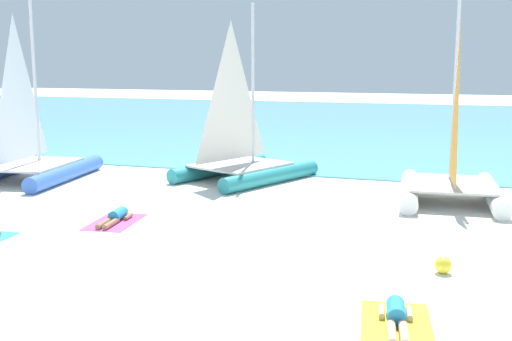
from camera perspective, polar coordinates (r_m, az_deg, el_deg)
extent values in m
plane|color=white|center=(22.09, 4.18, -0.85)|extent=(120.00, 120.00, 0.00)
cube|color=#5BB2C1|center=(42.23, 10.91, 4.18)|extent=(120.00, 40.00, 0.05)
cylinder|color=white|center=(19.57, 13.68, -1.73)|extent=(0.83, 4.56, 0.52)
cylinder|color=white|center=(19.72, 20.59, -2.01)|extent=(0.83, 4.56, 0.52)
cube|color=silver|center=(19.34, 17.23, -1.16)|extent=(2.57, 3.06, 0.06)
cylinder|color=silver|center=(19.68, 17.52, 6.84)|extent=(0.11, 0.11, 5.39)
pyramid|color=orange|center=(18.62, 17.69, 6.18)|extent=(0.23, 2.37, 4.53)
cylinder|color=blue|center=(24.04, -22.08, -0.01)|extent=(1.14, 4.83, 0.55)
cylinder|color=blue|center=(22.77, -16.76, -0.22)|extent=(1.14, 4.83, 0.55)
cube|color=silver|center=(23.14, -19.82, 0.54)|extent=(2.87, 3.36, 0.07)
cylinder|color=silver|center=(23.47, -19.37, 7.62)|extent=(0.11, 0.11, 5.71)
pyramid|color=white|center=(22.50, -20.79, 7.03)|extent=(0.38, 2.50, 4.80)
cylinder|color=teal|center=(22.86, -3.29, 0.20)|extent=(2.32, 4.46, 0.53)
cylinder|color=teal|center=(21.25, 1.38, -0.53)|extent=(2.32, 4.46, 0.53)
cube|color=silver|center=(21.82, -1.43, 0.54)|extent=(3.40, 3.68, 0.07)
cylinder|color=silver|center=(22.04, -0.28, 7.76)|extent=(0.11, 0.11, 5.51)
pyramid|color=white|center=(21.24, -2.25, 7.22)|extent=(1.02, 2.25, 4.63)
cube|color=#D84C99|center=(16.72, -12.63, -4.56)|extent=(1.33, 2.02, 0.01)
cylinder|color=#268CCC|center=(16.86, -12.38, -3.88)|extent=(0.37, 0.65, 0.30)
sphere|color=#8C6647|center=(17.23, -11.84, -3.57)|extent=(0.22, 0.22, 0.22)
cylinder|color=#8C6647|center=(16.34, -13.55, -4.66)|extent=(0.24, 0.79, 0.14)
cylinder|color=#8C6647|center=(16.27, -12.97, -4.70)|extent=(0.24, 0.79, 0.14)
cylinder|color=#8C6647|center=(17.11, -12.84, -4.01)|extent=(0.15, 0.46, 0.10)
cylinder|color=#8C6647|center=(16.94, -11.48, -4.10)|extent=(0.15, 0.46, 0.10)
cube|color=yellow|center=(10.47, 12.56, -13.46)|extent=(1.35, 2.03, 0.01)
cylinder|color=#268CCC|center=(10.59, 12.55, -12.26)|extent=(0.38, 0.66, 0.30)
sphere|color=#D8AD84|center=(10.97, 12.46, -11.46)|extent=(0.22, 0.22, 0.22)
cylinder|color=#D8AD84|center=(10.02, 12.15, -14.07)|extent=(0.25, 0.79, 0.14)
cylinder|color=#D8AD84|center=(10.03, 13.21, -14.09)|extent=(0.25, 0.79, 0.14)
cylinder|color=#D8AD84|center=(10.76, 11.30, -12.37)|extent=(0.16, 0.46, 0.10)
cylinder|color=#D8AD84|center=(10.78, 13.69, -12.41)|extent=(0.16, 0.46, 0.10)
sphere|color=yellow|center=(13.00, 16.56, -8.19)|extent=(0.34, 0.34, 0.34)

